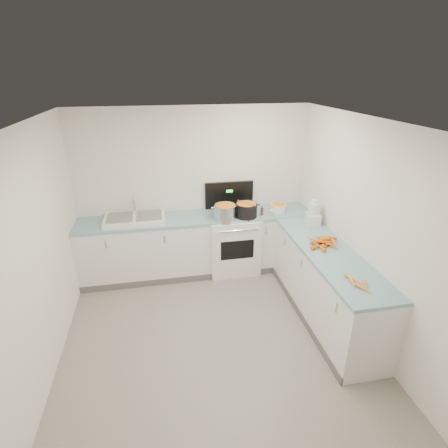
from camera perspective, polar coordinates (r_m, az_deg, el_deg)
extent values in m
cube|color=white|center=(5.44, -4.31, -3.52)|extent=(3.50, 0.60, 0.90)
cube|color=#83B3BA|center=(5.24, -4.47, 1.05)|extent=(3.50, 0.62, 0.04)
cube|color=white|center=(4.66, 16.20, -9.62)|extent=(0.60, 2.20, 0.90)
cube|color=#83B3BA|center=(4.42, 16.89, -4.52)|extent=(0.62, 2.20, 0.04)
cube|color=white|center=(5.50, 1.43, -3.15)|extent=(0.76, 0.65, 0.90)
cube|color=black|center=(5.49, 0.83, 4.78)|extent=(0.76, 0.05, 0.42)
cube|color=white|center=(5.21, -14.36, 0.85)|extent=(0.86, 0.52, 0.07)
cube|color=slate|center=(5.21, -16.64, 1.06)|extent=(0.36, 0.42, 0.01)
cube|color=slate|center=(5.18, -12.15, 1.42)|extent=(0.36, 0.42, 0.01)
cylinder|color=silver|center=(5.36, -14.43, 3.28)|extent=(0.03, 0.03, 0.24)
cylinder|color=silver|center=(5.09, 0.18, 1.87)|extent=(0.36, 0.36, 0.24)
cylinder|color=black|center=(5.18, 3.66, 2.16)|extent=(0.41, 0.41, 0.23)
cylinder|color=#AD7A47|center=(5.14, 3.69, 3.44)|extent=(0.22, 0.30, 0.01)
cylinder|color=white|center=(5.46, 8.83, 2.67)|extent=(0.30, 0.30, 0.12)
cylinder|color=#593319|center=(5.28, 6.20, 2.00)|extent=(0.04, 0.04, 0.10)
cylinder|color=#E5B266|center=(5.27, 7.75, 1.73)|extent=(0.05, 0.05, 0.08)
cube|color=white|center=(5.09, 14.30, 0.81)|extent=(0.20, 0.24, 0.16)
cylinder|color=silver|center=(5.03, 14.48, 2.50)|extent=(0.17, 0.17, 0.17)
cylinder|color=white|center=(4.99, 14.60, 3.59)|extent=(0.10, 0.10, 0.04)
cone|color=orange|center=(4.42, 15.59, -3.69)|extent=(0.07, 0.19, 0.05)
cone|color=orange|center=(4.59, 15.23, -2.63)|extent=(0.20, 0.15, 0.04)
cone|color=orange|center=(4.63, 15.65, -2.49)|extent=(0.17, 0.10, 0.04)
cone|color=orange|center=(4.57, 15.85, -2.79)|extent=(0.17, 0.18, 0.05)
cone|color=orange|center=(4.60, 14.38, -2.50)|extent=(0.13, 0.21, 0.04)
cone|color=orange|center=(4.45, 15.37, -3.55)|extent=(0.09, 0.20, 0.04)
cone|color=orange|center=(4.55, 14.75, -2.78)|extent=(0.17, 0.10, 0.05)
cone|color=orange|center=(4.69, 15.67, -2.05)|extent=(0.22, 0.12, 0.05)
cone|color=orange|center=(4.50, 17.21, -3.37)|extent=(0.11, 0.22, 0.05)
cone|color=orange|center=(4.52, 15.99, -3.15)|extent=(0.18, 0.13, 0.04)
cone|color=orange|center=(4.53, 16.57, -3.15)|extent=(0.18, 0.18, 0.05)
cone|color=orange|center=(4.52, 16.13, -3.23)|extent=(0.17, 0.16, 0.04)
cone|color=orange|center=(4.42, 14.84, -3.60)|extent=(0.18, 0.10, 0.05)
cone|color=orange|center=(4.54, 15.85, -2.99)|extent=(0.11, 0.22, 0.05)
cone|color=orange|center=(4.50, 15.79, -2.81)|extent=(0.18, 0.12, 0.05)
cone|color=orange|center=(4.53, 15.63, -2.46)|extent=(0.21, 0.06, 0.05)
cone|color=orange|center=(4.50, 17.56, -2.97)|extent=(0.08, 0.17, 0.04)
cone|color=orange|center=(4.52, 16.03, -2.93)|extent=(0.15, 0.20, 0.04)
cone|color=orange|center=(4.62, 16.90, -2.10)|extent=(0.20, 0.09, 0.05)
cone|color=orange|center=(4.55, 15.21, -2.53)|extent=(0.16, 0.15, 0.04)
cone|color=orange|center=(4.53, 15.29, -2.56)|extent=(0.18, 0.08, 0.05)
cone|color=orange|center=(4.54, 16.21, -2.76)|extent=(0.07, 0.19, 0.04)
cone|color=orange|center=(4.58, 16.25, -2.28)|extent=(0.18, 0.10, 0.05)
cone|color=orange|center=(4.63, 16.97, -2.43)|extent=(0.17, 0.04, 0.04)
cone|color=orange|center=(3.78, 21.81, -9.75)|extent=(0.11, 0.20, 0.04)
cone|color=orange|center=(3.85, 22.03, -9.16)|extent=(0.09, 0.17, 0.04)
cone|color=orange|center=(3.84, 20.28, -8.93)|extent=(0.09, 0.18, 0.04)
cone|color=orange|center=(3.90, 20.29, -8.40)|extent=(0.11, 0.20, 0.04)
cube|color=tan|center=(5.14, -15.88, 0.85)|extent=(0.01, 0.05, 0.00)
cube|color=tan|center=(5.16, -17.71, 0.72)|extent=(0.02, 0.04, 0.00)
cube|color=tan|center=(5.14, -15.50, 0.93)|extent=(0.03, 0.02, 0.00)
cube|color=tan|center=(5.12, -16.23, 0.78)|extent=(0.02, 0.04, 0.00)
cube|color=tan|center=(5.14, -16.82, 0.76)|extent=(0.02, 0.04, 0.00)
cube|color=tan|center=(5.33, -17.49, 1.50)|extent=(0.05, 0.01, 0.00)
cube|color=tan|center=(5.31, -15.45, 1.70)|extent=(0.05, 0.03, 0.00)
cube|color=tan|center=(5.28, -17.47, 1.31)|extent=(0.04, 0.02, 0.00)
cube|color=tan|center=(5.12, -17.69, 0.49)|extent=(0.04, 0.04, 0.00)
cube|color=tan|center=(5.15, -15.69, 0.96)|extent=(0.04, 0.03, 0.00)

